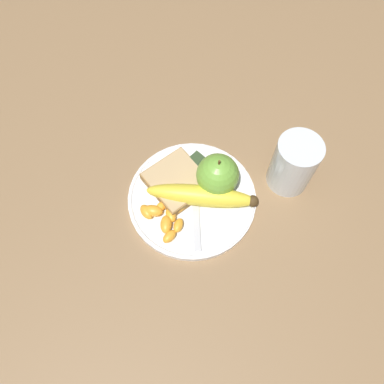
{
  "coord_description": "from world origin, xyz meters",
  "views": [
    {
      "loc": [
        -0.21,
        0.21,
        0.63
      ],
      "look_at": [
        0.0,
        0.0,
        0.03
      ],
      "focal_mm": 35.0,
      "sensor_mm": 36.0,
      "label": 1
    }
  ],
  "objects_px": {
    "banana": "(202,196)",
    "fork": "(195,199)",
    "plate": "(192,198)",
    "apple": "(218,175)",
    "juice_glass": "(293,165)",
    "jam_packet": "(198,165)",
    "bread_slice": "(176,182)"
  },
  "relations": [
    {
      "from": "banana",
      "to": "fork",
      "type": "height_order",
      "value": "banana"
    },
    {
      "from": "plate",
      "to": "apple",
      "type": "distance_m",
      "value": 0.07
    },
    {
      "from": "plate",
      "to": "fork",
      "type": "bearing_deg",
      "value": 178.48
    },
    {
      "from": "fork",
      "to": "juice_glass",
      "type": "bearing_deg",
      "value": -76.49
    },
    {
      "from": "juice_glass",
      "to": "fork",
      "type": "xyz_separation_m",
      "value": [
        0.09,
        0.16,
        -0.04
      ]
    },
    {
      "from": "fork",
      "to": "jam_packet",
      "type": "xyz_separation_m",
      "value": [
        0.04,
        -0.05,
        0.01
      ]
    },
    {
      "from": "banana",
      "to": "fork",
      "type": "relative_size",
      "value": 1.35
    },
    {
      "from": "juice_glass",
      "to": "bread_slice",
      "type": "bearing_deg",
      "value": 49.18
    },
    {
      "from": "apple",
      "to": "jam_packet",
      "type": "relative_size",
      "value": 2.19
    },
    {
      "from": "apple",
      "to": "fork",
      "type": "relative_size",
      "value": 0.65
    },
    {
      "from": "banana",
      "to": "jam_packet",
      "type": "relative_size",
      "value": 4.56
    },
    {
      "from": "juice_glass",
      "to": "banana",
      "type": "xyz_separation_m",
      "value": [
        0.08,
        0.15,
        -0.02
      ]
    },
    {
      "from": "apple",
      "to": "jam_packet",
      "type": "height_order",
      "value": "apple"
    },
    {
      "from": "fork",
      "to": "apple",
      "type": "bearing_deg",
      "value": -54.52
    },
    {
      "from": "plate",
      "to": "fork",
      "type": "distance_m",
      "value": 0.01
    },
    {
      "from": "plate",
      "to": "juice_glass",
      "type": "relative_size",
      "value": 2.11
    },
    {
      "from": "apple",
      "to": "jam_packet",
      "type": "bearing_deg",
      "value": -3.99
    },
    {
      "from": "juice_glass",
      "to": "bread_slice",
      "type": "height_order",
      "value": "juice_glass"
    },
    {
      "from": "bread_slice",
      "to": "juice_glass",
      "type": "bearing_deg",
      "value": -130.82
    },
    {
      "from": "apple",
      "to": "fork",
      "type": "xyz_separation_m",
      "value": [
        0.01,
        0.05,
        -0.04
      ]
    },
    {
      "from": "apple",
      "to": "bread_slice",
      "type": "height_order",
      "value": "apple"
    },
    {
      "from": "plate",
      "to": "banana",
      "type": "relative_size",
      "value": 1.31
    },
    {
      "from": "apple",
      "to": "banana",
      "type": "bearing_deg",
      "value": 94.16
    },
    {
      "from": "juice_glass",
      "to": "banana",
      "type": "relative_size",
      "value": 0.62
    },
    {
      "from": "juice_glass",
      "to": "fork",
      "type": "distance_m",
      "value": 0.18
    },
    {
      "from": "plate",
      "to": "apple",
      "type": "relative_size",
      "value": 2.74
    },
    {
      "from": "plate",
      "to": "jam_packet",
      "type": "bearing_deg",
      "value": -56.92
    },
    {
      "from": "banana",
      "to": "plate",
      "type": "bearing_deg",
      "value": 23.15
    },
    {
      "from": "juice_glass",
      "to": "jam_packet",
      "type": "height_order",
      "value": "juice_glass"
    },
    {
      "from": "juice_glass",
      "to": "fork",
      "type": "bearing_deg",
      "value": 59.96
    },
    {
      "from": "bread_slice",
      "to": "fork",
      "type": "bearing_deg",
      "value": -177.94
    },
    {
      "from": "plate",
      "to": "fork",
      "type": "relative_size",
      "value": 1.78
    }
  ]
}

